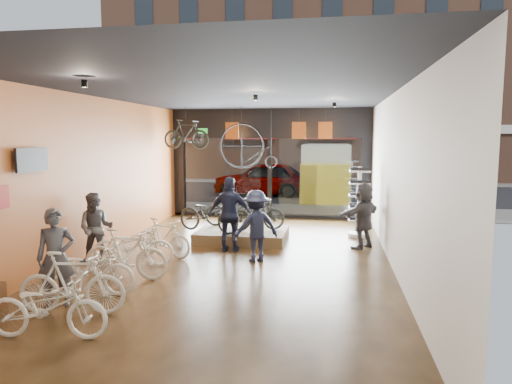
% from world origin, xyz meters
% --- Properties ---
extents(ground_plane, '(7.00, 12.00, 0.04)m').
position_xyz_m(ground_plane, '(0.00, 0.00, -0.02)').
color(ground_plane, black).
rests_on(ground_plane, ground).
extents(ceiling, '(7.00, 12.00, 0.04)m').
position_xyz_m(ceiling, '(0.00, 0.00, 3.82)').
color(ceiling, black).
rests_on(ceiling, ground).
extents(wall_left, '(0.04, 12.00, 3.80)m').
position_xyz_m(wall_left, '(-3.52, 0.00, 1.90)').
color(wall_left, '#B55622').
rests_on(wall_left, ground).
extents(wall_right, '(0.04, 12.00, 3.80)m').
position_xyz_m(wall_right, '(3.52, 0.00, 1.90)').
color(wall_right, beige).
rests_on(wall_right, ground).
extents(wall_back, '(7.00, 0.04, 3.80)m').
position_xyz_m(wall_back, '(0.00, -6.02, 1.90)').
color(wall_back, beige).
rests_on(wall_back, ground).
extents(storefront, '(7.00, 0.26, 3.80)m').
position_xyz_m(storefront, '(0.00, 6.00, 1.90)').
color(storefront, black).
rests_on(storefront, ground).
extents(exit_sign, '(0.35, 0.06, 0.18)m').
position_xyz_m(exit_sign, '(-2.40, 5.88, 3.05)').
color(exit_sign, '#198C26').
rests_on(exit_sign, storefront).
extents(street_road, '(30.00, 18.00, 0.02)m').
position_xyz_m(street_road, '(0.00, 15.00, -0.01)').
color(street_road, black).
rests_on(street_road, ground).
extents(sidewalk_near, '(30.00, 2.40, 0.12)m').
position_xyz_m(sidewalk_near, '(0.00, 7.20, 0.06)').
color(sidewalk_near, slate).
rests_on(sidewalk_near, ground).
extents(sidewalk_far, '(30.00, 2.00, 0.12)m').
position_xyz_m(sidewalk_far, '(0.00, 19.00, 0.06)').
color(sidewalk_far, slate).
rests_on(sidewalk_far, ground).
extents(opposite_building, '(26.00, 5.00, 14.00)m').
position_xyz_m(opposite_building, '(0.00, 21.50, 7.00)').
color(opposite_building, brown).
rests_on(opposite_building, ground).
extents(street_car, '(4.84, 1.95, 1.65)m').
position_xyz_m(street_car, '(-1.14, 12.00, 0.82)').
color(street_car, gray).
rests_on(street_car, street_road).
extents(box_truck, '(2.12, 6.35, 2.50)m').
position_xyz_m(box_truck, '(1.90, 11.00, 1.25)').
color(box_truck, silver).
rests_on(box_truck, street_road).
extents(floor_bike_0, '(1.78, 0.79, 0.91)m').
position_xyz_m(floor_bike_0, '(-1.72, -4.37, 0.45)').
color(floor_bike_0, silver).
rests_on(floor_bike_0, ground_plane).
extents(floor_bike_1, '(1.77, 0.73, 1.03)m').
position_xyz_m(floor_bike_1, '(-1.87, -3.52, 0.52)').
color(floor_bike_1, silver).
rests_on(floor_bike_1, ground_plane).
extents(floor_bike_2, '(1.80, 0.77, 0.92)m').
position_xyz_m(floor_bike_2, '(-2.13, -2.62, 0.46)').
color(floor_bike_2, silver).
rests_on(floor_bike_2, ground_plane).
extents(floor_bike_3, '(1.73, 0.54, 1.03)m').
position_xyz_m(floor_bike_3, '(-1.84, -1.66, 0.52)').
color(floor_bike_3, silver).
rests_on(floor_bike_3, ground_plane).
extents(floor_bike_4, '(1.84, 0.92, 0.92)m').
position_xyz_m(floor_bike_4, '(-2.09, -0.76, 0.46)').
color(floor_bike_4, silver).
rests_on(floor_bike_4, ground_plane).
extents(floor_bike_5, '(1.59, 0.86, 0.92)m').
position_xyz_m(floor_bike_5, '(-1.74, 0.10, 0.46)').
color(floor_bike_5, silver).
rests_on(floor_bike_5, ground_plane).
extents(display_platform, '(2.40, 1.80, 0.30)m').
position_xyz_m(display_platform, '(-0.22, 2.13, 0.15)').
color(display_platform, '#4B3522').
rests_on(display_platform, ground_plane).
extents(display_bike_left, '(1.98, 1.24, 0.98)m').
position_xyz_m(display_bike_left, '(-1.05, 1.66, 0.79)').
color(display_bike_left, black).
rests_on(display_bike_left, display_platform).
extents(display_bike_mid, '(1.57, 0.95, 0.91)m').
position_xyz_m(display_bike_mid, '(0.20, 2.08, 0.76)').
color(display_bike_mid, black).
rests_on(display_bike_mid, display_platform).
extents(display_bike_right, '(1.88, 1.16, 0.93)m').
position_xyz_m(display_bike_right, '(-0.54, 2.77, 0.77)').
color(display_bike_right, black).
rests_on(display_bike_right, display_platform).
extents(customer_0, '(0.72, 0.65, 1.66)m').
position_xyz_m(customer_0, '(-2.33, -3.21, 0.83)').
color(customer_0, '#3F3F44').
rests_on(customer_0, ground_plane).
extents(customer_1, '(0.91, 0.79, 1.60)m').
position_xyz_m(customer_1, '(-3.00, -0.68, 0.80)').
color(customer_1, '#3F3F44').
rests_on(customer_1, ground_plane).
extents(customer_2, '(1.11, 0.50, 1.86)m').
position_xyz_m(customer_2, '(-0.28, 0.86, 0.93)').
color(customer_2, '#161C33').
rests_on(customer_2, ground_plane).
extents(customer_3, '(1.22, 1.04, 1.63)m').
position_xyz_m(customer_3, '(0.50, 0.07, 0.82)').
color(customer_3, '#161C33').
rests_on(customer_3, ground_plane).
extents(customer_5, '(1.35, 1.54, 1.69)m').
position_xyz_m(customer_5, '(2.97, 1.80, 0.85)').
color(customer_5, '#3F3F44').
rests_on(customer_5, ground_plane).
extents(sunglasses_rack, '(0.64, 0.55, 2.01)m').
position_xyz_m(sunglasses_rack, '(2.95, 3.17, 1.00)').
color(sunglasses_rack, white).
rests_on(sunglasses_rack, ground_plane).
extents(penny_farthing, '(1.81, 0.06, 1.44)m').
position_xyz_m(penny_farthing, '(-0.41, 4.49, 2.50)').
color(penny_farthing, black).
rests_on(penny_farthing, ceiling).
extents(hung_bike, '(1.63, 0.69, 0.95)m').
position_xyz_m(hung_bike, '(-2.47, 4.20, 2.93)').
color(hung_bike, black).
rests_on(hung_bike, ceiling).
extents(jersey_left, '(0.45, 0.03, 0.55)m').
position_xyz_m(jersey_left, '(-1.18, 5.20, 3.05)').
color(jersey_left, '#CC5919').
rests_on(jersey_left, ceiling).
extents(jersey_mid, '(0.45, 0.03, 0.55)m').
position_xyz_m(jersey_mid, '(1.07, 5.20, 3.05)').
color(jersey_mid, '#CC5919').
rests_on(jersey_mid, ceiling).
extents(jersey_right, '(0.45, 0.03, 0.55)m').
position_xyz_m(jersey_right, '(1.93, 5.20, 3.05)').
color(jersey_right, '#CC5919').
rests_on(jersey_right, ceiling).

